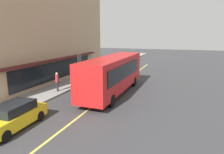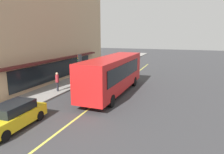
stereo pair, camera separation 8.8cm
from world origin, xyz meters
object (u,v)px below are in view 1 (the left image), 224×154
Objects in this scene: pedestrian_at_corner at (101,60)px; pedestrian_mid_block at (109,61)px; car_black at (91,80)px; pedestrian_by_curb at (57,80)px; traffic_light at (80,62)px; car_yellow at (13,116)px; bus at (114,73)px.

pedestrian_mid_block is at bearing -67.54° from pedestrian_at_corner.
pedestrian_mid_block reaches higher than car_black.
pedestrian_by_curb is 1.00× the size of pedestrian_at_corner.
traffic_light is 1.73× the size of pedestrian_by_curb.
car_black is 12.85m from pedestrian_at_corner.
pedestrian_at_corner reaches higher than pedestrian_by_curb.
pedestrian_by_curb is 15.99m from pedestrian_mid_block.
car_yellow is 23.44m from pedestrian_mid_block.
traffic_light is at bearing -169.51° from pedestrian_at_corner.
car_black is at bearing -162.32° from pedestrian_at_corner.
car_black is at bearing -0.67° from car_yellow.
pedestrian_at_corner reaches higher than car_yellow.
traffic_light reaches higher than car_black.
traffic_light is 11.98m from pedestrian_mid_block.
bus reaches higher than pedestrian_at_corner.
pedestrian_by_curb is at bearing 107.62° from bus.
car_black and car_yellow have the same top height.
car_black is (-0.89, -1.80, -1.79)m from traffic_light.
pedestrian_mid_block is (11.86, 0.84, -1.47)m from traffic_light.
pedestrian_mid_block is (0.52, -1.26, -0.21)m from pedestrian_at_corner.
bus is at bearing -72.38° from pedestrian_by_curb.
pedestrian_by_curb reaches higher than car_yellow.
traffic_light is at bearing 63.63° from car_black.
car_black is at bearing -116.37° from traffic_light.
bus is 7.24× the size of pedestrian_mid_block.
traffic_light reaches higher than pedestrian_mid_block.
pedestrian_at_corner reaches higher than car_black.
pedestrian_at_corner is at bearing 17.68° from car_black.
pedestrian_by_curb reaches higher than pedestrian_mid_block.
pedestrian_mid_block is at bearing 4.06° from traffic_light.
bus is 3.49× the size of traffic_light.
pedestrian_by_curb is 15.56m from pedestrian_at_corner.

